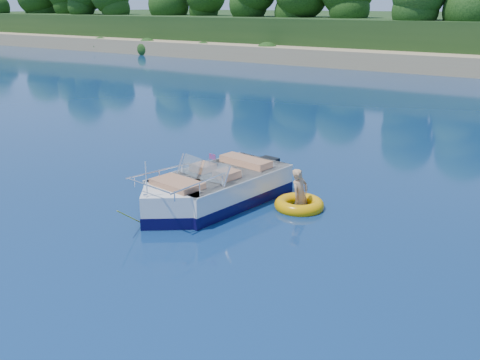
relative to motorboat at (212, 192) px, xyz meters
The scene contains 4 objects.
ground 2.61m from the motorboat, 33.44° to the right, with size 160.00×160.00×0.00m, color #092343.
motorboat is the anchor object (origin of this frame).
tow_tube 2.48m from the motorboat, 27.13° to the left, with size 1.55×1.55×0.37m.
boy 2.53m from the motorboat, 28.70° to the left, with size 0.58×0.38×1.59m, color tan.
Camera 1 is at (6.39, -9.95, 5.44)m, focal length 40.00 mm.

